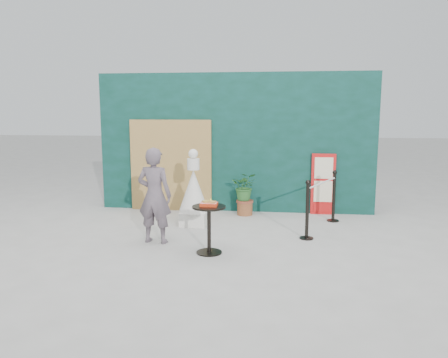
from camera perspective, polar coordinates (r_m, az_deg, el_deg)
ground at (r=6.80m, az=-1.29°, el=-9.94°), size 60.00×60.00×0.00m
back_wall at (r=9.59m, az=1.47°, el=4.77°), size 6.00×0.30×3.00m
bamboo_fence at (r=9.67m, az=-6.95°, el=1.76°), size 1.80×0.08×2.00m
woman at (r=7.34m, az=-9.06°, el=-2.14°), size 0.63×0.45×1.61m
menu_board at (r=9.49m, az=12.81°, el=-0.67°), size 0.50×0.07×1.30m
statue at (r=8.42m, az=-3.99°, el=-2.01°), size 0.58×0.58×1.48m
cafe_table at (r=6.77m, az=-1.97°, el=-5.62°), size 0.52×0.52×0.75m
food_basket at (r=6.71m, az=-1.96°, el=-3.23°), size 0.26×0.19×0.11m
planter at (r=9.23m, az=2.75°, el=-1.50°), size 0.54×0.46×0.91m
stanchion_barrier at (r=8.30m, az=12.62°, el=-3.13°), size 0.84×1.54×1.03m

